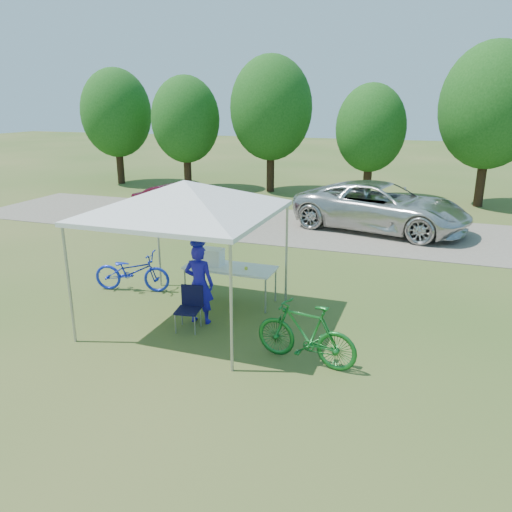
{
  "coord_description": "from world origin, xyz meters",
  "views": [
    {
      "loc": [
        4.2,
        -7.96,
        4.08
      ],
      "look_at": [
        0.66,
        2.0,
        0.79
      ],
      "focal_mm": 35.0,
      "sensor_mm": 36.0,
      "label": 1
    }
  ],
  "objects_px": {
    "cooler": "(212,257)",
    "folding_chair": "(190,304)",
    "folding_table": "(230,269)",
    "sedan": "(189,204)",
    "bike_blue": "(132,271)",
    "minivan": "(381,207)",
    "cyclist": "(199,284)",
    "bike_green": "(306,333)"
  },
  "relations": [
    {
      "from": "cooler",
      "to": "sedan",
      "type": "relative_size",
      "value": 0.12
    },
    {
      "from": "folding_chair",
      "to": "sedan",
      "type": "height_order",
      "value": "sedan"
    },
    {
      "from": "bike_blue",
      "to": "minivan",
      "type": "relative_size",
      "value": 0.31
    },
    {
      "from": "folding_table",
      "to": "sedan",
      "type": "bearing_deg",
      "value": 123.76
    },
    {
      "from": "folding_chair",
      "to": "bike_green",
      "type": "bearing_deg",
      "value": -22.1
    },
    {
      "from": "cooler",
      "to": "folding_chair",
      "type": "bearing_deg",
      "value": -82.22
    },
    {
      "from": "minivan",
      "to": "bike_blue",
      "type": "bearing_deg",
      "value": 161.01
    },
    {
      "from": "cooler",
      "to": "bike_blue",
      "type": "distance_m",
      "value": 1.97
    },
    {
      "from": "cooler",
      "to": "cyclist",
      "type": "xyz_separation_m",
      "value": [
        0.25,
        -1.15,
        -0.18
      ]
    },
    {
      "from": "folding_chair",
      "to": "cyclist",
      "type": "height_order",
      "value": "cyclist"
    },
    {
      "from": "folding_table",
      "to": "bike_blue",
      "type": "xyz_separation_m",
      "value": [
        -2.31,
        -0.14,
        -0.28
      ]
    },
    {
      "from": "folding_chair",
      "to": "bike_green",
      "type": "xyz_separation_m",
      "value": [
        2.34,
        -0.54,
        0.04
      ]
    },
    {
      "from": "cooler",
      "to": "minivan",
      "type": "distance_m",
      "value": 7.8
    },
    {
      "from": "cooler",
      "to": "sedan",
      "type": "distance_m",
      "value": 7.06
    },
    {
      "from": "minivan",
      "to": "sedan",
      "type": "bearing_deg",
      "value": 114.01
    },
    {
      "from": "bike_blue",
      "to": "sedan",
      "type": "distance_m",
      "value": 6.43
    },
    {
      "from": "cyclist",
      "to": "bike_blue",
      "type": "bearing_deg",
      "value": -28.49
    },
    {
      "from": "sedan",
      "to": "folding_chair",
      "type": "bearing_deg",
      "value": -141.15
    },
    {
      "from": "folding_table",
      "to": "cyclist",
      "type": "xyz_separation_m",
      "value": [
        -0.16,
        -1.15,
        0.04
      ]
    },
    {
      "from": "sedan",
      "to": "bike_blue",
      "type": "bearing_deg",
      "value": -152.56
    },
    {
      "from": "cooler",
      "to": "sedan",
      "type": "height_order",
      "value": "sedan"
    },
    {
      "from": "minivan",
      "to": "sedan",
      "type": "height_order",
      "value": "minivan"
    },
    {
      "from": "folding_table",
      "to": "folding_chair",
      "type": "relative_size",
      "value": 2.31
    },
    {
      "from": "minivan",
      "to": "sedan",
      "type": "distance_m",
      "value": 6.48
    },
    {
      "from": "folding_table",
      "to": "folding_chair",
      "type": "distance_m",
      "value": 1.48
    },
    {
      "from": "folding_table",
      "to": "folding_chair",
      "type": "xyz_separation_m",
      "value": [
        -0.21,
        -1.45,
        -0.25
      ]
    },
    {
      "from": "folding_chair",
      "to": "cooler",
      "type": "relative_size",
      "value": 1.69
    },
    {
      "from": "bike_green",
      "to": "sedan",
      "type": "xyz_separation_m",
      "value": [
        -6.17,
        8.04,
        0.16
      ]
    },
    {
      "from": "bike_blue",
      "to": "sedan",
      "type": "xyz_separation_m",
      "value": [
        -1.73,
        6.19,
        0.23
      ]
    },
    {
      "from": "cyclist",
      "to": "minivan",
      "type": "height_order",
      "value": "minivan"
    },
    {
      "from": "folding_chair",
      "to": "minivan",
      "type": "bearing_deg",
      "value": 64.88
    },
    {
      "from": "folding_table",
      "to": "cooler",
      "type": "xyz_separation_m",
      "value": [
        -0.41,
        -0.0,
        0.22
      ]
    },
    {
      "from": "folding_table",
      "to": "minivan",
      "type": "bearing_deg",
      "value": 72.45
    },
    {
      "from": "cooler",
      "to": "cyclist",
      "type": "distance_m",
      "value": 1.19
    },
    {
      "from": "folding_chair",
      "to": "minivan",
      "type": "relative_size",
      "value": 0.15
    },
    {
      "from": "cyclist",
      "to": "bike_blue",
      "type": "height_order",
      "value": "cyclist"
    },
    {
      "from": "folding_table",
      "to": "bike_green",
      "type": "xyz_separation_m",
      "value": [
        2.13,
        -1.99,
        -0.22
      ]
    },
    {
      "from": "folding_chair",
      "to": "minivan",
      "type": "height_order",
      "value": "minivan"
    },
    {
      "from": "cooler",
      "to": "cyclist",
      "type": "bearing_deg",
      "value": -77.48
    },
    {
      "from": "cyclist",
      "to": "sedan",
      "type": "bearing_deg",
      "value": -64.96
    },
    {
      "from": "cooler",
      "to": "minivan",
      "type": "xyz_separation_m",
      "value": [
        2.72,
        7.3,
        -0.16
      ]
    },
    {
      "from": "minivan",
      "to": "sedan",
      "type": "relative_size",
      "value": 1.39
    }
  ]
}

